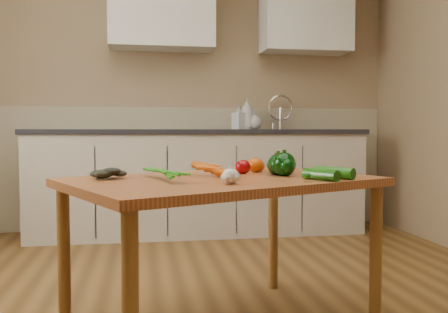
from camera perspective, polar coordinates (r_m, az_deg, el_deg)
room at (r=2.30m, az=-2.36°, el=11.90°), size 4.04×5.04×2.64m
counter_run at (r=4.32m, az=-2.82°, el=-2.75°), size 2.84×0.64×1.14m
upper_cabinets at (r=4.60m, az=0.81°, el=16.32°), size 2.15×0.35×0.70m
table at (r=2.17m, az=-0.23°, el=-4.46°), size 1.50×1.28×0.68m
soap_bottle_a at (r=4.51m, az=2.61°, el=4.95°), size 0.14×0.14×0.29m
soap_bottle_b at (r=4.48m, az=1.73°, el=4.52°), size 0.14×0.14×0.22m
soap_bottle_c at (r=4.54m, az=3.40°, el=4.24°), size 0.20×0.20×0.18m
carrot_bunch at (r=2.17m, az=-3.00°, el=-1.61°), size 0.29×0.26×0.06m
leafy_greens at (r=2.19m, az=-13.45°, el=-1.28°), size 0.18×0.16×0.09m
garlic_bulb at (r=1.91m, az=0.77°, el=-2.29°), size 0.07×0.07×0.06m
pepper_a at (r=2.33m, az=6.07°, el=-0.99°), size 0.09×0.09×0.09m
pepper_b at (r=2.42m, az=6.22°, el=-0.80°), size 0.09×0.09×0.09m
pepper_c at (r=2.27m, az=6.91°, el=-0.90°), size 0.11×0.11×0.11m
tomato_a at (r=2.35m, az=2.19°, el=-1.20°), size 0.07×0.07×0.07m
tomato_b at (r=2.46m, az=3.61°, el=-0.99°), size 0.08×0.08×0.07m
tomato_c at (r=2.50m, az=3.97°, el=-1.09°), size 0.06×0.06×0.06m
zucchini_a at (r=2.19m, az=12.42°, el=-1.81°), size 0.15×0.18×0.05m
zucchini_b at (r=2.10m, az=11.00°, el=-2.05°), size 0.12×0.18×0.05m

